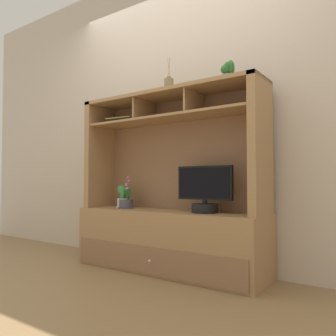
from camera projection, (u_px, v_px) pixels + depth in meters
floor_plane at (168, 272)px, 2.79m from camera, size 6.00×6.00×0.02m
back_wall at (184, 107)px, 3.06m from camera, size 6.00×0.02×2.80m
media_console at (169, 218)px, 2.82m from camera, size 1.64×0.48×1.47m
tv_monitor at (205, 193)px, 2.59m from camera, size 0.46×0.20×0.36m
potted_orchid at (126, 203)px, 3.03m from camera, size 0.14×0.14×0.29m
potted_fern at (124, 197)px, 3.10m from camera, size 0.15×0.15×0.21m
magazine_stack_left at (124, 122)px, 3.16m from camera, size 0.41×0.27×0.04m
diffuser_bottle at (169, 86)px, 2.87m from camera, size 0.08×0.08×0.30m
potted_succulent at (228, 72)px, 2.57m from camera, size 0.12×0.12×0.18m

